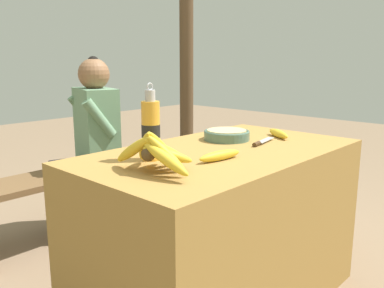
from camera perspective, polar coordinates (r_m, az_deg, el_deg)
market_counter at (r=1.86m, az=4.06°, el=-11.77°), size 1.27×0.71×0.72m
banana_bunch_ripe at (r=1.39m, az=-5.09°, el=-1.05°), size 0.20×0.36×0.16m
serving_bowl at (r=1.96m, az=4.89°, el=1.37°), size 0.22×0.22×0.05m
water_bottle at (r=1.56m, az=-5.81°, el=2.08°), size 0.07×0.07×0.30m
loose_banana_front at (r=1.56m, az=3.94°, el=-1.63°), size 0.21×0.07×0.04m
loose_banana_side at (r=2.06m, az=12.03°, el=1.44°), size 0.14×0.18×0.04m
knife at (r=1.88m, az=9.60°, el=0.25°), size 0.21×0.06×0.02m
wooden_bench at (r=2.74m, az=-13.10°, el=-4.21°), size 1.72×0.32×0.43m
seated_vendor at (r=2.64m, az=-14.15°, el=1.49°), size 0.46×0.43×1.12m
banana_bunch_green at (r=3.02m, az=-5.30°, el=0.15°), size 0.18×0.32×0.15m
support_post_far at (r=3.83m, az=-0.79°, el=13.89°), size 0.13×0.13×2.48m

